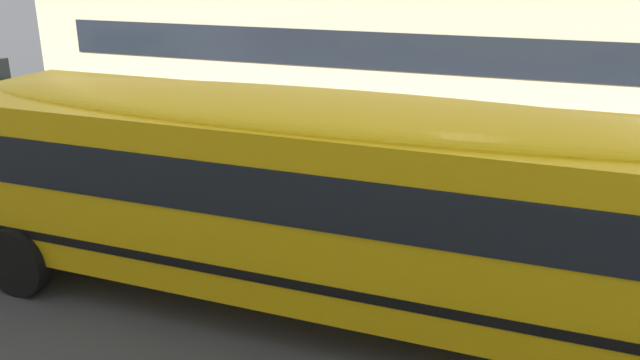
# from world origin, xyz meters

# --- Properties ---
(ground_plane) EXTENTS (400.00, 400.00, 0.00)m
(ground_plane) POSITION_xyz_m (0.00, 0.00, 0.00)
(ground_plane) COLOR #424244
(sidewalk_far) EXTENTS (120.00, 3.00, 0.01)m
(sidewalk_far) POSITION_xyz_m (0.00, 7.96, 0.01)
(sidewalk_far) COLOR gray
(sidewalk_far) RESTS_ON ground_plane
(lane_centreline) EXTENTS (110.00, 0.16, 0.01)m
(lane_centreline) POSITION_xyz_m (0.00, 0.00, 0.00)
(lane_centreline) COLOR silver
(lane_centreline) RESTS_ON ground_plane
(school_bus) EXTENTS (13.08, 3.14, 2.92)m
(school_bus) POSITION_xyz_m (-2.13, -1.52, 1.73)
(school_bus) COLOR yellow
(school_bus) RESTS_ON ground_plane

